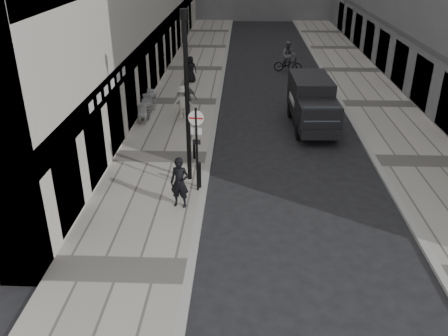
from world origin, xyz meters
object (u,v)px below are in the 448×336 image
at_px(walking_man, 180,183).
at_px(panel_van, 312,101).
at_px(sign_post, 197,139).
at_px(cyclist, 288,60).
at_px(lamppost, 187,91).

relative_size(walking_man, panel_van, 0.35).
bearing_deg(panel_van, sign_post, -127.53).
bearing_deg(sign_post, cyclist, 81.05).
height_order(lamppost, cyclist, lamppost).
relative_size(walking_man, sign_post, 0.57).
height_order(walking_man, cyclist, cyclist).
height_order(sign_post, lamppost, lamppost).
bearing_deg(lamppost, cyclist, 73.25).
distance_m(walking_man, panel_van, 9.93).
bearing_deg(walking_man, lamppost, 98.93).
bearing_deg(lamppost, walking_man, -92.74).
relative_size(panel_van, cyclist, 2.39).
xyz_separation_m(walking_man, cyclist, (5.22, 19.11, -0.19)).
bearing_deg(lamppost, panel_van, 48.97).
height_order(sign_post, panel_van, sign_post).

